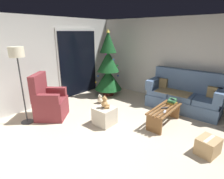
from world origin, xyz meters
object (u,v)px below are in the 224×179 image
christmas_tree (108,68)px  armchair (49,102)px  book_stack (172,101)px  ottoman (105,116)px  teddy_bear_honey (105,103)px  cell_phone (172,99)px  cardboard_box_taped_mid_floor (208,146)px  couch (184,96)px  coffee_table (164,113)px  floor_lamp (18,60)px  remote_silver (165,112)px  teddy_bear_cream_by_tree (100,99)px  remote_graphite (165,108)px

christmas_tree → armchair: 2.29m
book_stack → christmas_tree: bearing=82.6°
ottoman → teddy_bear_honey: bearing=-50.1°
christmas_tree → armchair: (-2.22, 0.02, -0.55)m
cell_phone → cardboard_box_taped_mid_floor: size_ratio=0.32×
couch → coffee_table: size_ratio=1.78×
floor_lamp → cardboard_box_taped_mid_floor: size_ratio=3.99×
christmas_tree → teddy_bear_honey: size_ratio=7.60×
christmas_tree → remote_silver: bearing=-110.5°
couch → teddy_bear_cream_by_tree: size_ratio=6.86×
remote_silver → cell_phone: cell_phone is taller
ottoman → floor_lamp: bearing=127.6°
teddy_bear_cream_by_tree → ottoman: bearing=-131.9°
remote_graphite → cell_phone: size_ratio=1.08×
book_stack → floor_lamp: bearing=133.7°
remote_graphite → floor_lamp: size_ratio=0.09×
armchair → remote_silver: bearing=-61.9°
armchair → teddy_bear_honey: 1.46m
coffee_table → book_stack: bearing=-0.4°
book_stack → coffee_table: bearing=179.6°
cell_phone → teddy_bear_honey: teddy_bear_honey is taller
cell_phone → christmas_tree: (0.31, 2.36, 0.45)m
coffee_table → remote_graphite: size_ratio=7.05×
ottoman → teddy_bear_cream_by_tree: (0.87, 0.97, -0.09)m
coffee_table → teddy_bear_honey: size_ratio=3.86×
floor_lamp → teddy_bear_honey: size_ratio=6.25×
christmas_tree → teddy_bear_honey: 2.09m
book_stack → christmas_tree: 2.42m
book_stack → teddy_bear_honey: size_ratio=0.98×
armchair → teddy_bear_cream_by_tree: size_ratio=3.96×
cell_phone → cardboard_box_taped_mid_floor: cell_phone is taller
cell_phone → floor_lamp: floor_lamp is taller
floor_lamp → teddy_bear_honey: bearing=-52.4°
armchair → floor_lamp: floor_lamp is taller
ottoman → coffee_table: bearing=-50.1°
ottoman → cardboard_box_taped_mid_floor: 2.17m
book_stack → christmas_tree: christmas_tree is taller
remote_silver → cardboard_box_taped_mid_floor: remote_silver is taller
remote_silver → armchair: size_ratio=0.14×
book_stack → cell_phone: cell_phone is taller
book_stack → cardboard_box_taped_mid_floor: bearing=-130.8°
remote_graphite → cell_phone: cell_phone is taller
book_stack → armchair: 3.05m
book_stack → armchair: (-1.92, 2.37, -0.05)m
book_stack → floor_lamp: (-2.44, 2.55, 1.05)m
teddy_bear_honey → cardboard_box_taped_mid_floor: 2.19m
cardboard_box_taped_mid_floor → remote_silver: bearing=72.0°
remote_silver → cell_phone: 0.61m
remote_graphite → remote_silver: (-0.19, -0.09, 0.00)m
cell_phone → floor_lamp: (-2.43, 2.56, 1.00)m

